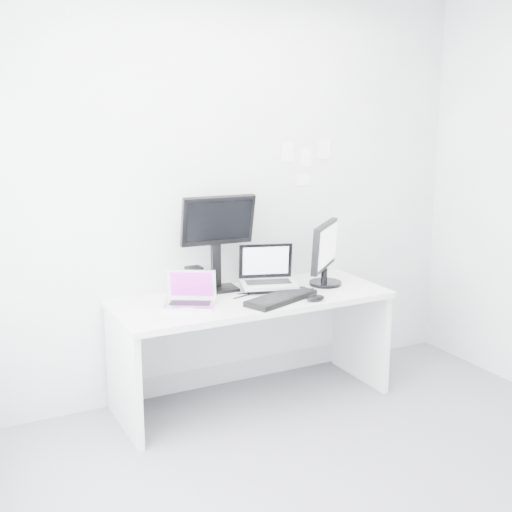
% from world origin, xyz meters
% --- Properties ---
extents(ground, '(3.60, 3.60, 0.00)m').
position_xyz_m(ground, '(0.00, 0.00, 0.00)').
color(ground, '#5C5B61').
rests_on(ground, ground).
extents(back_wall, '(3.60, 0.00, 3.60)m').
position_xyz_m(back_wall, '(0.00, 1.60, 1.35)').
color(back_wall, silver).
rests_on(back_wall, ground).
extents(desk, '(1.80, 0.70, 0.73)m').
position_xyz_m(desk, '(0.00, 1.25, 0.36)').
color(desk, silver).
rests_on(desk, ground).
extents(macbook, '(0.38, 0.35, 0.23)m').
position_xyz_m(macbook, '(-0.44, 1.22, 0.84)').
color(macbook, '#ACABB0').
rests_on(macbook, desk).
extents(speaker, '(0.11, 0.11, 0.19)m').
position_xyz_m(speaker, '(-0.33, 1.43, 0.83)').
color(speaker, black).
rests_on(speaker, desk).
extents(dell_laptop, '(0.43, 0.38, 0.30)m').
position_xyz_m(dell_laptop, '(0.17, 1.33, 0.88)').
color(dell_laptop, '#B7B9BE').
rests_on(dell_laptop, desk).
extents(rear_monitor, '(0.50, 0.21, 0.66)m').
position_xyz_m(rear_monitor, '(-0.14, 1.47, 1.06)').
color(rear_monitor, black).
rests_on(rear_monitor, desk).
extents(samsung_monitor, '(0.51, 0.50, 0.45)m').
position_xyz_m(samsung_monitor, '(0.58, 1.27, 0.95)').
color(samsung_monitor, black).
rests_on(samsung_monitor, desk).
extents(keyboard, '(0.55, 0.36, 0.03)m').
position_xyz_m(keyboard, '(0.12, 1.07, 0.75)').
color(keyboard, black).
rests_on(keyboard, desk).
extents(mouse, '(0.12, 0.08, 0.04)m').
position_xyz_m(mouse, '(0.31, 0.97, 0.75)').
color(mouse, black).
rests_on(mouse, desk).
extents(wall_note_0, '(0.10, 0.00, 0.14)m').
position_xyz_m(wall_note_0, '(0.45, 1.59, 1.62)').
color(wall_note_0, white).
rests_on(wall_note_0, back_wall).
extents(wall_note_1, '(0.09, 0.00, 0.13)m').
position_xyz_m(wall_note_1, '(0.60, 1.59, 1.58)').
color(wall_note_1, white).
rests_on(wall_note_1, back_wall).
extents(wall_note_2, '(0.10, 0.00, 0.14)m').
position_xyz_m(wall_note_2, '(0.75, 1.59, 1.63)').
color(wall_note_2, white).
rests_on(wall_note_2, back_wall).
extents(wall_note_3, '(0.11, 0.00, 0.08)m').
position_xyz_m(wall_note_3, '(0.58, 1.59, 1.42)').
color(wall_note_3, white).
rests_on(wall_note_3, back_wall).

